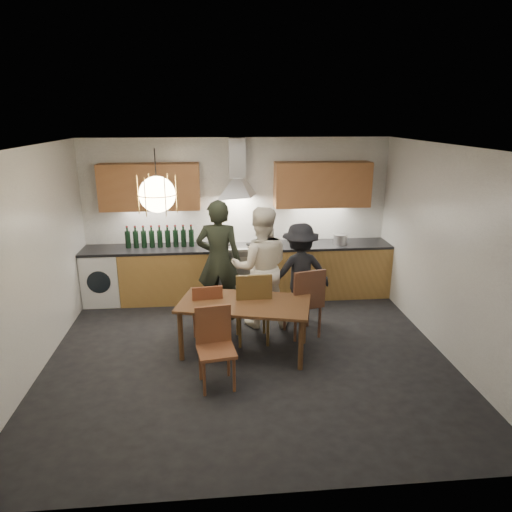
{
  "coord_description": "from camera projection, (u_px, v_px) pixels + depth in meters",
  "views": [
    {
      "loc": [
        -0.37,
        -5.18,
        2.94
      ],
      "look_at": [
        0.14,
        0.4,
        1.2
      ],
      "focal_mm": 32.0,
      "sensor_mm": 36.0,
      "label": 1
    }
  ],
  "objects": [
    {
      "name": "chair_back_mid",
      "position": [
        253.0,
        303.0,
        5.96
      ],
      "size": [
        0.47,
        0.47,
        1.01
      ],
      "rotation": [
        0.0,
        0.0,
        3.17
      ],
      "color": "brown",
      "rests_on": "ground"
    },
    {
      "name": "room_shell",
      "position": [
        247.0,
        225.0,
        5.33
      ],
      "size": [
        5.02,
        4.52,
        2.61
      ],
      "color": "white",
      "rests_on": "ground"
    },
    {
      "name": "chair_front",
      "position": [
        215.0,
        341.0,
        5.11
      ],
      "size": [
        0.46,
        0.46,
        0.9
      ],
      "rotation": [
        0.0,
        0.0,
        0.15
      ],
      "color": "brown",
      "rests_on": "ground"
    },
    {
      "name": "person_left",
      "position": [
        219.0,
        261.0,
        6.66
      ],
      "size": [
        0.71,
        0.52,
        1.8
      ],
      "primitive_type": "imported",
      "rotation": [
        0.0,
        0.0,
        3.0
      ],
      "color": "black",
      "rests_on": "ground"
    },
    {
      "name": "person_mid",
      "position": [
        261.0,
        267.0,
        6.46
      ],
      "size": [
        0.86,
        0.68,
        1.74
      ],
      "primitive_type": "imported",
      "rotation": [
        0.0,
        0.0,
        3.11
      ],
      "color": "white",
      "rests_on": "ground"
    },
    {
      "name": "counter_run",
      "position": [
        240.0,
        272.0,
        7.56
      ],
      "size": [
        5.0,
        0.62,
        0.9
      ],
      "color": "tan",
      "rests_on": "ground"
    },
    {
      "name": "pendant_lamp",
      "position": [
        157.0,
        194.0,
        5.03
      ],
      "size": [
        0.43,
        0.43,
        0.7
      ],
      "color": "black",
      "rests_on": "ground"
    },
    {
      "name": "person_right",
      "position": [
        300.0,
        272.0,
        6.68
      ],
      "size": [
        1.01,
        0.67,
        1.46
      ],
      "primitive_type": "imported",
      "rotation": [
        0.0,
        0.0,
        3.28
      ],
      "color": "black",
      "rests_on": "ground"
    },
    {
      "name": "chair_back_right",
      "position": [
        305.0,
        298.0,
        6.16
      ],
      "size": [
        0.55,
        0.55,
        0.99
      ],
      "rotation": [
        0.0,
        0.0,
        3.39
      ],
      "color": "brown",
      "rests_on": "ground"
    },
    {
      "name": "dining_table",
      "position": [
        244.0,
        308.0,
        5.75
      ],
      "size": [
        1.78,
        1.18,
        0.69
      ],
      "rotation": [
        0.0,
        0.0,
        -0.24
      ],
      "color": "brown",
      "rests_on": "ground"
    },
    {
      "name": "ground",
      "position": [
        248.0,
        355.0,
        5.84
      ],
      "size": [
        5.0,
        5.0,
        0.0
      ],
      "primitive_type": "plane",
      "color": "black",
      "rests_on": "ground"
    },
    {
      "name": "chair_back_left",
      "position": [
        207.0,
        310.0,
        5.97
      ],
      "size": [
        0.43,
        0.43,
        0.86
      ],
      "rotation": [
        0.0,
        0.0,
        3.26
      ],
      "color": "brown",
      "rests_on": "ground"
    },
    {
      "name": "wall_fixtures",
      "position": [
        238.0,
        185.0,
        7.24
      ],
      "size": [
        4.3,
        0.54,
        1.1
      ],
      "color": "#BF7C49",
      "rests_on": "ground"
    },
    {
      "name": "stock_pot",
      "position": [
        340.0,
        239.0,
        7.5
      ],
      "size": [
        0.26,
        0.26,
        0.16
      ],
      "primitive_type": "cylinder",
      "rotation": [
        0.0,
        0.0,
        0.19
      ],
      "color": "silver",
      "rests_on": "counter_run"
    },
    {
      "name": "range_stove",
      "position": [
        239.0,
        272.0,
        7.55
      ],
      "size": [
        0.9,
        0.6,
        0.92
      ],
      "color": "silver",
      "rests_on": "ground"
    },
    {
      "name": "wine_bottles",
      "position": [
        160.0,
        236.0,
        7.3
      ],
      "size": [
        1.09,
        0.08,
        0.35
      ],
      "color": "black",
      "rests_on": "counter_run"
    },
    {
      "name": "mixing_bowl",
      "position": [
        298.0,
        242.0,
        7.47
      ],
      "size": [
        0.37,
        0.37,
        0.08
      ],
      "primitive_type": "imported",
      "rotation": [
        0.0,
        0.0,
        -0.16
      ],
      "color": "silver",
      "rests_on": "counter_run"
    }
  ]
}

